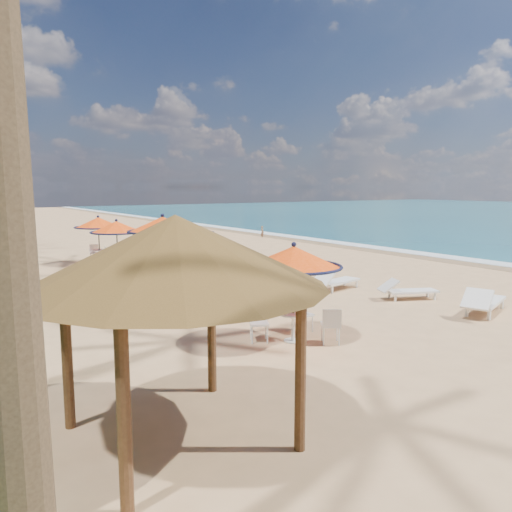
# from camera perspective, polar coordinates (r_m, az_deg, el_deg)

# --- Properties ---
(ground) EXTENTS (160.00, 160.00, 0.00)m
(ground) POSITION_cam_1_polar(r_m,az_deg,el_deg) (14.70, 19.90, -5.78)
(ground) COLOR tan
(ground) RESTS_ON ground
(foam_strip) EXTENTS (1.20, 140.00, 0.04)m
(foam_strip) POSITION_cam_1_polar(r_m,az_deg,el_deg) (28.03, 14.54, 0.76)
(foam_strip) COLOR white
(foam_strip) RESTS_ON ground
(wetsand_band) EXTENTS (1.40, 140.00, 0.02)m
(wetsand_band) POSITION_cam_1_polar(r_m,az_deg,el_deg) (27.36, 13.29, 0.63)
(wetsand_band) COLOR olive
(wetsand_band) RESTS_ON ground
(station_0) EXTENTS (2.11, 2.11, 2.20)m
(station_0) POSITION_cam_1_polar(r_m,az_deg,el_deg) (10.78, 4.40, -1.48)
(station_0) COLOR black
(station_0) RESTS_ON ground
(station_1) EXTENTS (2.07, 2.07, 2.15)m
(station_1) POSITION_cam_1_polar(r_m,az_deg,el_deg) (13.78, -5.01, 0.43)
(station_1) COLOR black
(station_1) RESTS_ON ground
(station_2) EXTENTS (2.37, 2.37, 2.47)m
(station_2) POSITION_cam_1_polar(r_m,az_deg,el_deg) (17.10, -10.55, 2.57)
(station_2) COLOR black
(station_2) RESTS_ON ground
(station_3) EXTENTS (2.04, 2.07, 2.13)m
(station_3) POSITION_cam_1_polar(r_m,az_deg,el_deg) (20.22, -15.66, 2.48)
(station_3) COLOR black
(station_3) RESTS_ON ground
(station_4) EXTENTS (2.05, 2.05, 2.14)m
(station_4) POSITION_cam_1_polar(r_m,az_deg,el_deg) (22.90, -17.54, 3.20)
(station_4) COLOR black
(station_4) RESTS_ON ground
(lounger_near) EXTENTS (2.25, 1.32, 0.77)m
(lounger_near) POSITION_cam_1_polar(r_m,az_deg,el_deg) (14.56, 24.56, -4.70)
(lounger_near) COLOR white
(lounger_near) RESTS_ON ground
(lounger_mid) EXTENTS (1.83, 1.26, 0.63)m
(lounger_mid) POSITION_cam_1_polar(r_m,az_deg,el_deg) (15.67, 16.80, -3.71)
(lounger_mid) COLOR white
(lounger_mid) RESTS_ON ground
(lounger_far) EXTENTS (1.99, 0.92, 0.69)m
(lounger_far) POSITION_cam_1_polar(r_m,az_deg,el_deg) (16.55, 9.02, -2.77)
(lounger_far) COLOR white
(lounger_far) RESTS_ON ground
(palapa) EXTENTS (3.94, 3.94, 3.01)m
(palapa) POSITION_cam_1_polar(r_m,az_deg,el_deg) (6.46, -9.14, 0.40)
(palapa) COLOR brown
(palapa) RESTS_ON ground
(person) EXTENTS (0.23, 0.32, 0.82)m
(person) POSITION_cam_1_polar(r_m,az_deg,el_deg) (33.49, 0.72, 2.84)
(person) COLOR brown
(person) RESTS_ON ground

